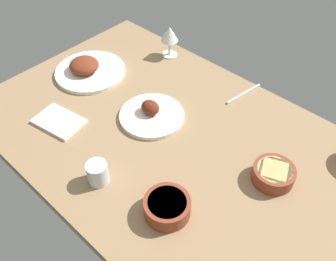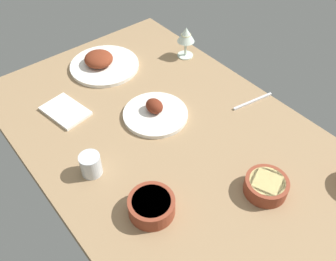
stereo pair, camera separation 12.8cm
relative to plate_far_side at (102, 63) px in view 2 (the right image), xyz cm
name	(u,v)px [view 2 (the right image)]	position (x,y,z in cm)	size (l,w,h in cm)	color
dining_table	(168,138)	(48.93, -3.63, -4.03)	(140.00, 90.00, 4.00)	#937551
plate_far_side	(102,63)	(0.00, 0.00, 0.00)	(29.28, 29.28, 6.85)	white
plate_near_viewer	(155,113)	(38.35, -1.12, -0.64)	(24.02, 24.02, 6.43)	white
bowl_pasta	(266,186)	(86.33, 4.25, 0.75)	(13.22, 13.22, 5.08)	brown
bowl_onions	(152,205)	(70.19, -27.00, 0.97)	(13.77, 13.77, 5.51)	brown
wine_glass	(186,36)	(15.88, 33.12, 7.90)	(7.60, 7.60, 14.00)	silver
water_tumbler	(91,165)	(46.63, -33.05, 1.75)	(6.74, 6.74, 7.57)	silver
folded_napkin	(65,111)	(15.63, -26.18, -1.43)	(17.40, 11.81, 1.20)	white
fork_loose	(253,101)	(56.10, 32.78, -1.63)	(18.23, 0.90, 0.80)	silver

